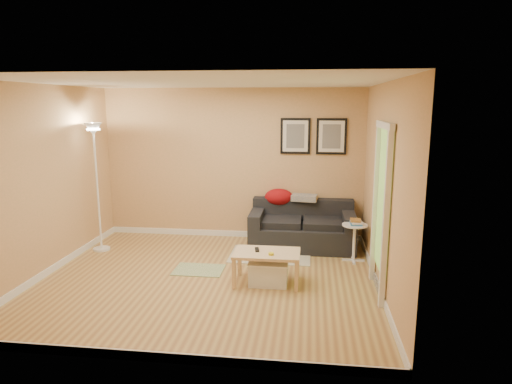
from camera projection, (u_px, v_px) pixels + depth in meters
The scene contains 25 objects.
floor at pixel (208, 279), 6.05m from camera, with size 4.50×4.50×0.00m, color tan.
ceiling at pixel (204, 82), 5.54m from camera, with size 4.50×4.50×0.00m, color white.
wall_back at pixel (233, 164), 7.74m from camera, with size 4.50×4.50×0.00m, color tan.
wall_front at pixel (153, 226), 3.85m from camera, with size 4.50×4.50×0.00m, color tan.
wall_left at pixel (44, 181), 6.06m from camera, with size 4.00×4.00×0.00m, color tan.
wall_right at pixel (384, 189), 5.53m from camera, with size 4.00×4.00×0.00m, color tan.
baseboard_back at pixel (233, 234), 7.98m from camera, with size 4.50×0.02×0.10m, color white.
baseboard_front at pixel (159, 357), 4.11m from camera, with size 4.50×0.02×0.10m, color white.
baseboard_left at pixel (53, 268), 6.31m from camera, with size 0.02×4.00×0.10m, color white.
baseboard_right at pixel (377, 283), 5.78m from camera, with size 0.02×4.00×0.10m, color white.
sofa at pixel (302, 225), 7.32m from camera, with size 1.70×0.90×0.75m, color black, non-canonical shape.
red_throw at pixel (279, 197), 7.61m from camera, with size 0.48×0.36×0.28m, color maroon, non-canonical shape.
plaid_throw at pixel (304, 198), 7.51m from camera, with size 0.42×0.26×0.10m, color tan, non-canonical shape.
framed_print_left at pixel (295, 136), 7.49m from camera, with size 0.50×0.04×0.60m, color black, non-canonical shape.
framed_print_right at pixel (331, 136), 7.42m from camera, with size 0.50×0.04×0.60m, color black, non-canonical shape.
area_rug at pixel (270, 255), 6.99m from camera, with size 1.25×0.85×0.01m, color beige.
green_runner at pixel (199, 270), 6.37m from camera, with size 0.70×0.50×0.01m, color #668C4C.
coffee_table at pixel (267, 268), 5.87m from camera, with size 0.86×0.53×0.43m, color #EABE8E, non-canonical shape.
remote_control at pixel (257, 250), 5.90m from camera, with size 0.05×0.16×0.02m, color black.
tape_roll at pixel (271, 254), 5.71m from camera, with size 0.07×0.07×0.03m, color yellow.
storage_bin at pixel (269, 272), 5.86m from camera, with size 0.52×0.38×0.32m, color white, non-canonical shape.
side_table at pixel (354, 243), 6.68m from camera, with size 0.38×0.38×0.57m, color white, non-canonical shape.
book_stack at pixel (356, 222), 6.63m from camera, with size 0.17×0.23×0.07m, color teal, non-canonical shape.
floor_lamp at pixel (98, 191), 7.06m from camera, with size 0.27×0.27×2.06m, color white, non-canonical shape.
doorway at pixel (380, 213), 5.44m from camera, with size 0.12×1.01×2.13m, color white, non-canonical shape.
Camera 1 is at (1.34, -5.58, 2.35)m, focal length 31.29 mm.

